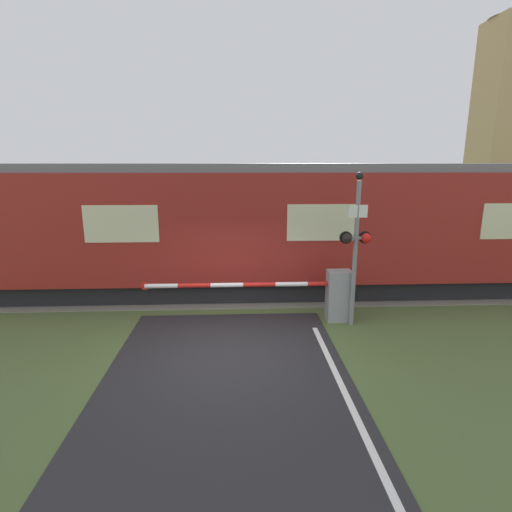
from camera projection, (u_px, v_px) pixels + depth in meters
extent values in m
plane|color=#4C6033|center=(228.00, 349.00, 8.73)|extent=(80.00, 80.00, 0.00)
cube|color=slate|center=(231.00, 291.00, 12.64)|extent=(36.00, 3.20, 0.03)
cube|color=#595451|center=(231.00, 296.00, 11.93)|extent=(36.00, 0.08, 0.10)
cube|color=#595451|center=(231.00, 282.00, 13.33)|extent=(36.00, 0.08, 0.10)
cube|color=black|center=(311.00, 281.00, 12.69)|extent=(18.12, 2.42, 0.60)
cube|color=maroon|center=(313.00, 223.00, 12.27)|extent=(19.69, 2.85, 3.11)
cube|color=slate|center=(315.00, 168.00, 11.88)|extent=(19.30, 2.62, 0.24)
cube|color=beige|center=(323.00, 223.00, 10.82)|extent=(1.97, 0.02, 1.00)
cube|color=beige|center=(121.00, 224.00, 10.58)|extent=(1.97, 0.02, 1.00)
cube|color=gray|center=(339.00, 296.00, 10.19)|extent=(0.60, 0.44, 1.32)
cylinder|color=gray|center=(339.00, 284.00, 10.12)|extent=(0.16, 0.16, 0.18)
cylinder|color=red|center=(323.00, 284.00, 10.10)|extent=(0.81, 0.11, 0.11)
cylinder|color=white|center=(291.00, 284.00, 10.06)|extent=(0.81, 0.11, 0.11)
cylinder|color=red|center=(259.00, 285.00, 10.03)|extent=(0.81, 0.11, 0.11)
cylinder|color=white|center=(227.00, 285.00, 9.99)|extent=(0.81, 0.11, 0.11)
cylinder|color=red|center=(194.00, 285.00, 9.95)|extent=(0.81, 0.11, 0.11)
cylinder|color=white|center=(161.00, 286.00, 9.92)|extent=(0.81, 0.11, 0.11)
cylinder|color=red|center=(145.00, 286.00, 9.90)|extent=(0.20, 0.02, 0.20)
cylinder|color=gray|center=(355.00, 255.00, 9.65)|extent=(0.11, 0.11, 3.58)
cube|color=gray|center=(356.00, 238.00, 9.55)|extent=(0.58, 0.07, 0.07)
sphere|color=black|center=(347.00, 238.00, 9.49)|extent=(0.24, 0.24, 0.24)
sphere|color=red|center=(366.00, 238.00, 9.51)|extent=(0.24, 0.24, 0.24)
cylinder|color=black|center=(346.00, 238.00, 9.60)|extent=(0.30, 0.06, 0.30)
cylinder|color=black|center=(365.00, 237.00, 9.62)|extent=(0.30, 0.06, 0.30)
cube|color=white|center=(358.00, 211.00, 9.37)|extent=(0.45, 0.02, 0.30)
sphere|color=black|center=(360.00, 176.00, 9.22)|extent=(0.18, 0.18, 0.18)
cube|color=tan|center=(504.00, 121.00, 30.09)|extent=(3.54, 3.54, 14.09)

